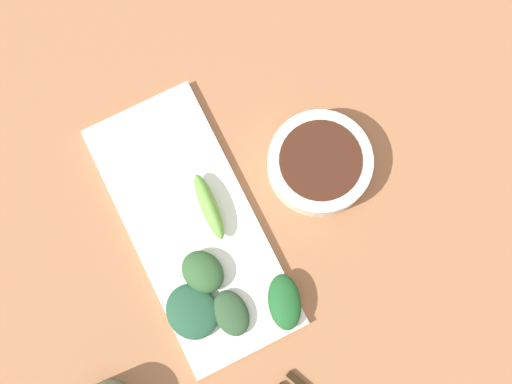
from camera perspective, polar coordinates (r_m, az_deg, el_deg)
The scene contains 8 objects.
tabletop at distance 0.89m, azimuth -0.85°, elevation -1.52°, with size 2.10×2.10×0.02m, color #9B6643.
sauce_bowl at distance 0.87m, azimuth 5.44°, elevation 2.47°, with size 0.14×0.14×0.04m.
serving_plate at distance 0.87m, azimuth -5.44°, elevation -2.85°, with size 0.16×0.36×0.01m, color white.
broccoli_leafy_0 at distance 0.84m, azimuth 2.46°, elevation -9.36°, with size 0.04×0.07×0.02m, color #1D5926.
broccoli_stalk_1 at distance 0.85m, azimuth -4.03°, elevation -1.24°, with size 0.02×0.09×0.03m, color #64A73E.
broccoli_leafy_2 at distance 0.85m, azimuth -5.46°, elevation -10.13°, with size 0.06×0.07×0.02m, color #214D33.
broccoli_leafy_3 at distance 0.84m, azimuth -2.13°, elevation -10.29°, with size 0.04×0.06×0.02m, color #2B4A2C.
broccoli_leafy_4 at distance 0.84m, azimuth -4.55°, elevation -6.80°, with size 0.05×0.06×0.03m, color #2D552C.
Camera 1 is at (0.05, 0.13, 0.89)m, focal length 46.90 mm.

